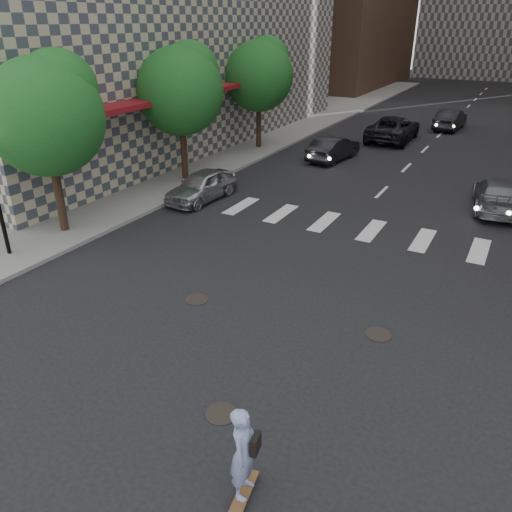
{
  "coord_description": "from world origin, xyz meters",
  "views": [
    {
      "loc": [
        5.75,
        -9.29,
        7.61
      ],
      "look_at": [
        -0.6,
        2.33,
        1.3
      ],
      "focal_mm": 35.0,
      "sensor_mm": 36.0,
      "label": 1
    }
  ],
  "objects": [
    {
      "name": "tree_a",
      "position": [
        -9.45,
        3.14,
        4.65
      ],
      "size": [
        4.2,
        4.2,
        6.6
      ],
      "color": "#382619",
      "rests_on": "sidewalk_left"
    },
    {
      "name": "manhole_a",
      "position": [
        1.2,
        -2.5,
        0.01
      ],
      "size": [
        0.7,
        0.7,
        0.02
      ],
      "primitive_type": "cylinder",
      "color": "black",
      "rests_on": "ground"
    },
    {
      "name": "tree_b",
      "position": [
        -9.45,
        11.14,
        4.65
      ],
      "size": [
        4.2,
        4.2,
        6.6
      ],
      "color": "#382619",
      "rests_on": "sidewalk_left"
    },
    {
      "name": "tree_c",
      "position": [
        -9.45,
        19.14,
        4.65
      ],
      "size": [
        4.2,
        4.2,
        6.6
      ],
      "color": "#382619",
      "rests_on": "sidewalk_left"
    },
    {
      "name": "skateboarder",
      "position": [
        2.63,
        -4.0,
        1.01
      ],
      "size": [
        0.54,
        0.99,
        1.92
      ],
      "rotation": [
        0.0,
        0.0,
        0.17
      ],
      "color": "brown",
      "rests_on": "ground"
    },
    {
      "name": "traffic_car_a",
      "position": [
        -4.28,
        18.61,
        0.7
      ],
      "size": [
        1.98,
        4.39,
        1.4
      ],
      "primitive_type": "imported",
      "rotation": [
        0.0,
        0.0,
        3.02
      ],
      "color": "black",
      "rests_on": "ground"
    },
    {
      "name": "sidewalk_left",
      "position": [
        -14.5,
        20.0,
        0.07
      ],
      "size": [
        13.0,
        80.0,
        0.15
      ],
      "primitive_type": "cube",
      "color": "gray",
      "rests_on": "ground"
    },
    {
      "name": "ground",
      "position": [
        0.0,
        0.0,
        0.0
      ],
      "size": [
        160.0,
        160.0,
        0.0
      ],
      "primitive_type": "plane",
      "color": "black",
      "rests_on": "ground"
    },
    {
      "name": "traffic_car_c",
      "position": [
        -2.57,
        25.59,
        0.82
      ],
      "size": [
        2.79,
        5.93,
        1.64
      ],
      "primitive_type": "imported",
      "rotation": [
        0.0,
        0.0,
        3.15
      ],
      "color": "black",
      "rests_on": "ground"
    },
    {
      "name": "traffic_car_b",
      "position": [
        5.06,
        14.0,
        0.69
      ],
      "size": [
        2.54,
        4.95,
        1.38
      ],
      "primitive_type": "imported",
      "rotation": [
        0.0,
        0.0,
        3.27
      ],
      "color": "slate",
      "rests_on": "ground"
    },
    {
      "name": "traffic_car_e",
      "position": [
        0.23,
        31.46,
        0.74
      ],
      "size": [
        1.86,
        4.58,
        1.48
      ],
      "primitive_type": "imported",
      "rotation": [
        0.0,
        0.0,
        3.08
      ],
      "color": "black",
      "rests_on": "ground"
    },
    {
      "name": "manhole_b",
      "position": [
        -2.0,
        1.2,
        0.01
      ],
      "size": [
        0.7,
        0.7,
        0.02
      ],
      "primitive_type": "cylinder",
      "color": "black",
      "rests_on": "ground"
    },
    {
      "name": "silver_sedan",
      "position": [
        -7.0,
        8.88,
        0.69
      ],
      "size": [
        1.86,
        4.12,
        1.37
      ],
      "primitive_type": "imported",
      "rotation": [
        0.0,
        0.0,
        -0.06
      ],
      "color": "#A9ABB0",
      "rests_on": "ground"
    },
    {
      "name": "manhole_c",
      "position": [
        3.3,
        2.0,
        0.01
      ],
      "size": [
        0.7,
        0.7,
        0.02
      ],
      "primitive_type": "cylinder",
      "color": "black",
      "rests_on": "ground"
    }
  ]
}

